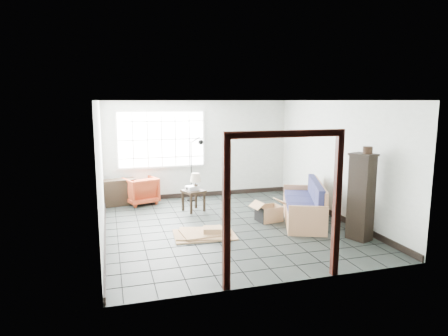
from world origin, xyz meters
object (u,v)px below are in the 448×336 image
object	(u,v)px
futon_sofa	(306,207)
armchair	(141,189)
side_table	(193,194)
tall_shelf	(361,196)

from	to	relation	value
futon_sofa	armchair	world-z (taller)	futon_sofa
armchair	futon_sofa	bearing A→B (deg)	123.75
armchair	side_table	bearing A→B (deg)	118.86
futon_sofa	tall_shelf	xyz separation A→B (m)	(0.44, -1.29, 0.51)
side_table	tall_shelf	xyz separation A→B (m)	(2.60, -2.81, 0.42)
side_table	tall_shelf	bearing A→B (deg)	-47.15
armchair	side_table	xyz separation A→B (m)	(1.14, -1.06, 0.04)
side_table	futon_sofa	bearing A→B (deg)	-34.92
side_table	armchair	bearing A→B (deg)	137.31
armchair	tall_shelf	bearing A→B (deg)	115.69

